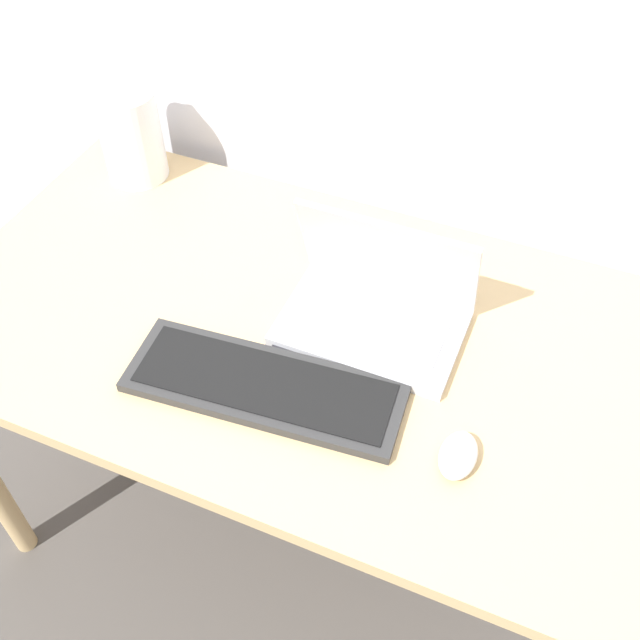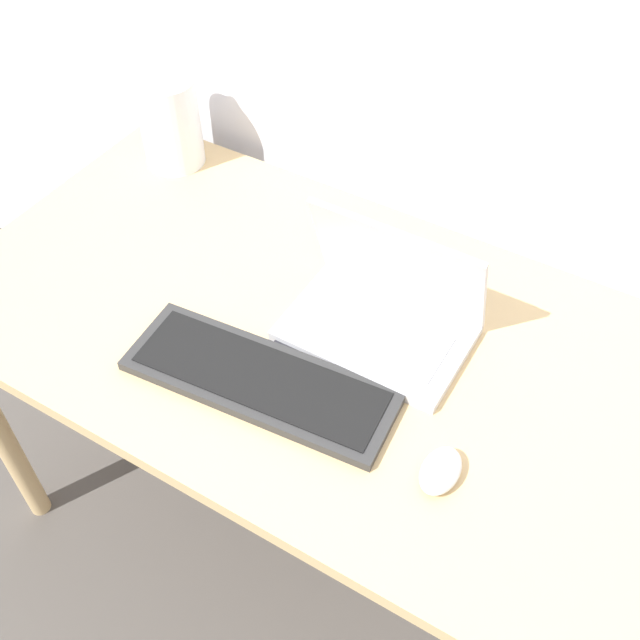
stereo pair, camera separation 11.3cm
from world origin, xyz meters
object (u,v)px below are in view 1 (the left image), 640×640
at_px(laptop, 377,303).
at_px(vase, 128,118).
at_px(mouse, 458,455).
at_px(mp3_player, 290,342).
at_px(keyboard, 265,386).

relative_size(laptop, vase, 1.12).
bearing_deg(mouse, mp3_player, 160.63).
bearing_deg(mp3_player, mouse, -19.37).
bearing_deg(keyboard, mp3_player, 91.72).
xyz_separation_m(laptop, mp3_player, (-0.12, -0.11, -0.04)).
xyz_separation_m(mouse, vase, (-0.85, 0.44, 0.12)).
distance_m(laptop, vase, 0.68).
bearing_deg(vase, laptop, -18.63).
bearing_deg(vase, mouse, -27.45).
height_order(laptop, mp3_player, laptop).
xyz_separation_m(laptop, vase, (-0.63, 0.21, 0.09)).
xyz_separation_m(keyboard, vase, (-0.52, 0.43, 0.13)).
bearing_deg(keyboard, vase, 140.09).
height_order(laptop, mouse, laptop).
bearing_deg(mouse, vase, 152.55).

